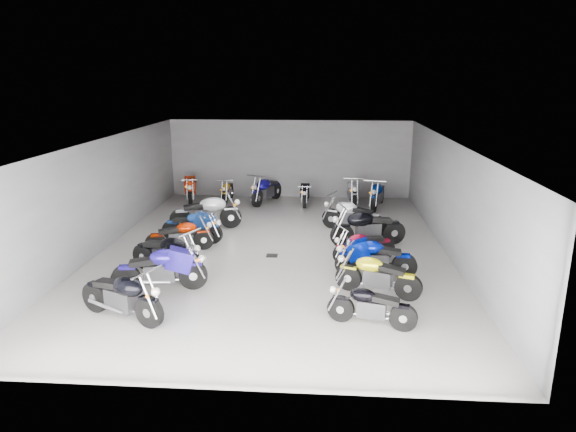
% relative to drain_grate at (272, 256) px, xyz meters
% --- Properties ---
extents(ground, '(14.00, 14.00, 0.00)m').
position_rel_drain_grate_xyz_m(ground, '(0.00, 0.50, -0.01)').
color(ground, '#999791').
rests_on(ground, ground).
extents(wall_back, '(10.00, 0.10, 3.20)m').
position_rel_drain_grate_xyz_m(wall_back, '(0.00, 7.50, 1.59)').
color(wall_back, slate).
rests_on(wall_back, ground).
extents(wall_left, '(0.10, 14.00, 3.20)m').
position_rel_drain_grate_xyz_m(wall_left, '(-5.00, 0.50, 1.59)').
color(wall_left, slate).
rests_on(wall_left, ground).
extents(wall_right, '(0.10, 14.00, 3.20)m').
position_rel_drain_grate_xyz_m(wall_right, '(5.00, 0.50, 1.59)').
color(wall_right, slate).
rests_on(wall_right, ground).
extents(ceiling, '(10.00, 14.00, 0.04)m').
position_rel_drain_grate_xyz_m(ceiling, '(0.00, 0.50, 3.21)').
color(ceiling, black).
rests_on(ceiling, wall_back).
extents(drain_grate, '(0.32, 0.32, 0.01)m').
position_rel_drain_grate_xyz_m(drain_grate, '(0.00, 0.00, 0.00)').
color(drain_grate, black).
rests_on(drain_grate, ground).
extents(motorcycle_left_a, '(2.06, 1.05, 0.97)m').
position_rel_drain_grate_xyz_m(motorcycle_left_a, '(-2.71, -4.15, 0.52)').
color(motorcycle_left_a, black).
rests_on(motorcycle_left_a, ground).
extents(motorcycle_left_b, '(2.22, 0.66, 0.99)m').
position_rel_drain_grate_xyz_m(motorcycle_left_b, '(-2.37, -2.63, 0.53)').
color(motorcycle_left_b, black).
rests_on(motorcycle_left_b, ground).
extents(motorcycle_left_c, '(2.10, 1.04, 0.98)m').
position_rel_drain_grate_xyz_m(motorcycle_left_c, '(-2.53, -1.54, 0.53)').
color(motorcycle_left_c, black).
rests_on(motorcycle_left_c, ground).
extents(motorcycle_left_d, '(1.89, 0.82, 0.87)m').
position_rel_drain_grate_xyz_m(motorcycle_left_d, '(-2.68, 0.19, 0.47)').
color(motorcycle_left_d, black).
rests_on(motorcycle_left_d, ground).
extents(motorcycle_left_e, '(1.98, 0.57, 0.88)m').
position_rel_drain_grate_xyz_m(motorcycle_left_e, '(-2.56, 1.12, 0.47)').
color(motorcycle_left_e, black).
rests_on(motorcycle_left_e, ground).
extents(motorcycle_left_f, '(2.33, 0.81, 1.05)m').
position_rel_drain_grate_xyz_m(motorcycle_left_f, '(-2.42, 2.47, 0.57)').
color(motorcycle_left_f, black).
rests_on(motorcycle_left_f, ground).
extents(motorcycle_right_a, '(1.81, 0.60, 0.81)m').
position_rel_drain_grate_xyz_m(motorcycle_right_a, '(2.42, -4.07, 0.44)').
color(motorcycle_right_a, black).
rests_on(motorcycle_right_a, ground).
extents(motorcycle_right_b, '(1.96, 0.85, 0.90)m').
position_rel_drain_grate_xyz_m(motorcycle_right_b, '(2.70, -2.51, 0.49)').
color(motorcycle_right_b, black).
rests_on(motorcycle_right_b, ground).
extents(motorcycle_right_c, '(2.08, 0.44, 0.91)m').
position_rel_drain_grate_xyz_m(motorcycle_right_c, '(2.75, -1.36, 0.49)').
color(motorcycle_right_c, black).
rests_on(motorcycle_right_c, ground).
extents(motorcycle_right_d, '(1.75, 0.82, 0.81)m').
position_rel_drain_grate_xyz_m(motorcycle_right_d, '(2.55, -0.27, 0.44)').
color(motorcycle_right_d, black).
rests_on(motorcycle_right_d, ground).
extents(motorcycle_right_e, '(2.29, 0.76, 1.03)m').
position_rel_drain_grate_xyz_m(motorcycle_right_e, '(2.76, 1.13, 0.55)').
color(motorcycle_right_e, black).
rests_on(motorcycle_right_e, ground).
extents(motorcycle_right_f, '(2.04, 1.02, 0.95)m').
position_rel_drain_grate_xyz_m(motorcycle_right_f, '(2.38, 2.60, 0.51)').
color(motorcycle_right_f, black).
rests_on(motorcycle_right_f, ground).
extents(motorcycle_back_a, '(0.69, 2.30, 1.02)m').
position_rel_drain_grate_xyz_m(motorcycle_back_a, '(-3.95, 6.35, 0.55)').
color(motorcycle_back_a, black).
rests_on(motorcycle_back_a, ground).
extents(motorcycle_back_b, '(0.36, 1.88, 0.83)m').
position_rel_drain_grate_xyz_m(motorcycle_back_b, '(-2.44, 6.34, 0.45)').
color(motorcycle_back_b, black).
rests_on(motorcycle_back_b, ground).
extents(motorcycle_back_c, '(0.99, 2.16, 1.00)m').
position_rel_drain_grate_xyz_m(motorcycle_back_c, '(-0.85, 6.25, 0.54)').
color(motorcycle_back_c, black).
rests_on(motorcycle_back_c, ground).
extents(motorcycle_back_d, '(0.38, 1.88, 0.83)m').
position_rel_drain_grate_xyz_m(motorcycle_back_d, '(0.73, 6.16, 0.45)').
color(motorcycle_back_d, black).
rests_on(motorcycle_back_d, ground).
extents(motorcycle_back_e, '(0.45, 2.22, 0.98)m').
position_rel_drain_grate_xyz_m(motorcycle_back_e, '(2.58, 6.23, 0.53)').
color(motorcycle_back_e, black).
rests_on(motorcycle_back_e, ground).
extents(motorcycle_back_f, '(0.72, 2.16, 0.97)m').
position_rel_drain_grate_xyz_m(motorcycle_back_f, '(3.52, 5.79, 0.52)').
color(motorcycle_back_f, black).
rests_on(motorcycle_back_f, ground).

